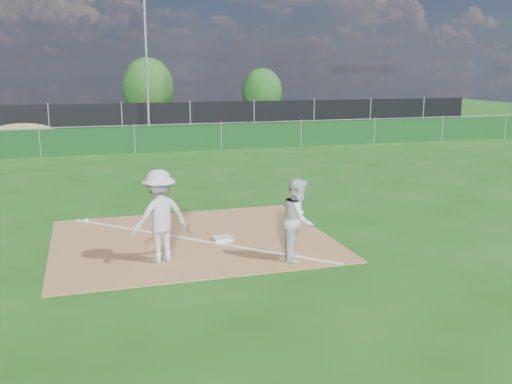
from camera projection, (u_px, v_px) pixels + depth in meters
ground at (147, 172)px, 21.03m from camera, size 90.00×90.00×0.00m
infield_dirt at (192, 240)px, 12.61m from camera, size 6.00×5.00×0.02m
foul_line at (192, 239)px, 12.61m from camera, size 5.01×5.01×0.01m
green_fence at (135, 140)px, 25.59m from camera, size 44.00×0.05×1.20m
dirt_mound at (23, 136)px, 27.45m from camera, size 3.38×2.60×1.17m
black_fence at (122, 119)px, 33.01m from camera, size 46.00×0.04×1.80m
parking_lot at (117, 126)px, 37.88m from camera, size 46.00×9.00×0.01m
light_pole at (147, 64)px, 32.50m from camera, size 0.16×0.16×8.00m
first_base at (222, 239)px, 12.51m from camera, size 0.40×0.40×0.08m
play_at_first at (159, 216)px, 11.02m from camera, size 2.06×1.05×1.81m
runner at (298, 219)px, 11.18m from camera, size 0.92×0.99×1.64m
car_left at (12, 117)px, 35.39m from camera, size 5.14×3.51×1.63m
car_mid at (131, 115)px, 37.46m from camera, size 4.64×1.98×1.49m
car_right at (198, 115)px, 38.99m from camera, size 4.70×3.33×1.26m
tree_mid at (148, 87)px, 43.54m from camera, size 3.90×3.90×4.62m
tree_right at (262, 91)px, 45.97m from camera, size 3.22×3.22×3.82m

